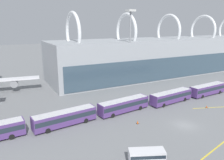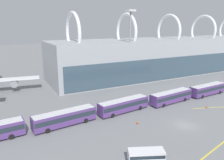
# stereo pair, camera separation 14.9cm
# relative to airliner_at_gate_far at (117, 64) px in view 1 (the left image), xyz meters

# --- Properties ---
(ground_plane) EXTENTS (440.00, 440.00, 0.00)m
(ground_plane) POSITION_rel_airliner_at_gate_far_xyz_m (-10.29, -47.14, -4.56)
(ground_plane) COLOR slate
(terminal_building) EXTENTS (139.39, 22.49, 24.24)m
(terminal_building) POSITION_rel_airliner_at_gate_far_xyz_m (41.64, -5.59, 2.94)
(terminal_building) COLOR #9EA3A8
(terminal_building) RESTS_ON ground_plane
(airliner_at_gate_far) EXTENTS (31.70, 34.37, 13.70)m
(airliner_at_gate_far) POSITION_rel_airliner_at_gate_far_xyz_m (0.00, 0.00, 0.00)
(airliner_at_gate_far) COLOR white
(airliner_at_gate_far) RESTS_ON ground_plane
(shuttle_bus_1) EXTENTS (13.14, 4.06, 3.05)m
(shuttle_bus_1) POSITION_rel_airliner_at_gate_far_xyz_m (-31.81, -35.81, -2.76)
(shuttle_bus_1) COLOR #56387A
(shuttle_bus_1) RESTS_ON ground_plane
(shuttle_bus_2) EXTENTS (13.16, 4.18, 3.05)m
(shuttle_bus_2) POSITION_rel_airliner_at_gate_far_xyz_m (-17.68, -35.21, -2.76)
(shuttle_bus_2) COLOR #56387A
(shuttle_bus_2) RESTS_ON ground_plane
(shuttle_bus_3) EXTENTS (13.14, 3.99, 3.05)m
(shuttle_bus_3) POSITION_rel_airliner_at_gate_far_xyz_m (-3.54, -35.62, -2.76)
(shuttle_bus_3) COLOR #56387A
(shuttle_bus_3) RESTS_ON ground_plane
(shuttle_bus_4) EXTENTS (13.07, 3.53, 3.05)m
(shuttle_bus_4) POSITION_rel_airliner_at_gate_far_xyz_m (10.60, -35.52, -2.76)
(shuttle_bus_4) COLOR #56387A
(shuttle_bus_4) RESTS_ON ground_plane
(service_van_foreground) EXTENTS (5.65, 3.94, 2.10)m
(service_van_foreground) POSITION_rel_airliner_at_gate_far_xyz_m (-24.73, -53.58, -3.31)
(service_van_foreground) COLOR silver
(service_van_foreground) RESTS_ON ground_plane
(floodlight_mast) EXTENTS (2.44, 2.44, 24.47)m
(floodlight_mast) POSITION_rel_airliner_at_gate_far_xyz_m (-4.21, -16.23, 11.59)
(floodlight_mast) COLOR gray
(floodlight_mast) RESTS_ON ground_plane
(lane_stripe_0) EXTENTS (10.49, 2.65, 0.01)m
(lane_stripe_0) POSITION_rel_airliner_at_gate_far_xyz_m (-11.84, -55.70, -4.56)
(lane_stripe_0) COLOR yellow
(lane_stripe_0) RESTS_ON ground_plane
(lane_stripe_1) EXTENTS (10.10, 3.79, 0.01)m
(lane_stripe_1) POSITION_rel_airliner_at_gate_far_xyz_m (3.32, -43.15, -4.56)
(lane_stripe_1) COLOR yellow
(lane_stripe_1) RESTS_ON ground_plane
(traffic_cone_1) EXTENTS (0.50, 0.50, 0.61)m
(traffic_cone_1) POSITION_rel_airliner_at_gate_far_xyz_m (1.77, -42.52, -4.27)
(traffic_cone_1) COLOR black
(traffic_cone_1) RESTS_ON ground_plane
(traffic_cone_2) EXTENTS (0.49, 0.49, 0.70)m
(traffic_cone_2) POSITION_rel_airliner_at_gate_far_xyz_m (-18.37, -41.98, -4.22)
(traffic_cone_2) COLOR black
(traffic_cone_2) RESTS_ON ground_plane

